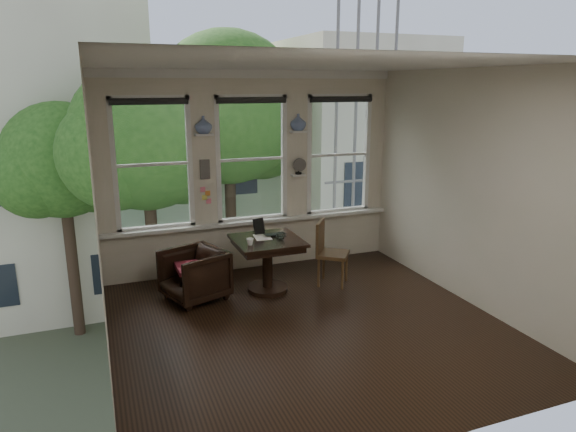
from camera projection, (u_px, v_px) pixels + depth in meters
name	position (u px, v px, depth m)	size (l,w,h in m)	color
ground	(309.00, 326.00, 6.12)	(4.50, 4.50, 0.00)	black
ceiling	(311.00, 64.00, 5.38)	(4.50, 4.50, 0.00)	silver
wall_back	(251.00, 172.00, 7.78)	(4.50, 4.50, 0.00)	beige
wall_front	(433.00, 268.00, 3.71)	(4.50, 4.50, 0.00)	beige
wall_left	(97.00, 222.00, 4.97)	(4.50, 4.50, 0.00)	beige
wall_right	(472.00, 189.00, 6.53)	(4.50, 4.50, 0.00)	beige
window_left	(153.00, 164.00, 7.23)	(1.10, 0.12, 1.90)	white
window_center	(251.00, 159.00, 7.73)	(1.10, 0.12, 1.90)	white
window_right	(337.00, 155.00, 8.24)	(1.10, 0.12, 1.90)	white
shelf_left	(204.00, 135.00, 7.29)	(0.26, 0.16, 0.03)	white
shelf_right	(298.00, 131.00, 7.80)	(0.26, 0.16, 0.03)	white
intercom	(205.00, 169.00, 7.44)	(0.14, 0.06, 0.28)	#59544F
sticky_notes	(206.00, 193.00, 7.54)	(0.16, 0.01, 0.24)	pink
desk_fan	(298.00, 169.00, 7.92)	(0.20, 0.20, 0.24)	#59544F
vase_left	(203.00, 125.00, 7.26)	(0.24, 0.24, 0.25)	silver
vase_right	(298.00, 122.00, 7.76)	(0.24, 0.24, 0.25)	silver
table	(267.00, 265.00, 7.08)	(0.90, 0.90, 0.75)	black
armchair_left	(194.00, 275.00, 6.80)	(0.73, 0.76, 0.69)	black
cushion_red	(194.00, 267.00, 6.78)	(0.45, 0.45, 0.06)	maroon
side_chair_right	(333.00, 254.00, 7.29)	(0.42, 0.42, 0.92)	#492B1A
laptop	(276.00, 235.00, 7.11)	(0.31, 0.20, 0.02)	black
mug	(250.00, 242.00, 6.71)	(0.10, 0.10, 0.09)	white
drinking_glass	(280.00, 236.00, 6.93)	(0.13, 0.13, 0.10)	white
tablet	(259.00, 226.00, 7.21)	(0.16, 0.02, 0.22)	black
papers	(263.00, 237.00, 7.06)	(0.22, 0.30, 0.00)	silver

